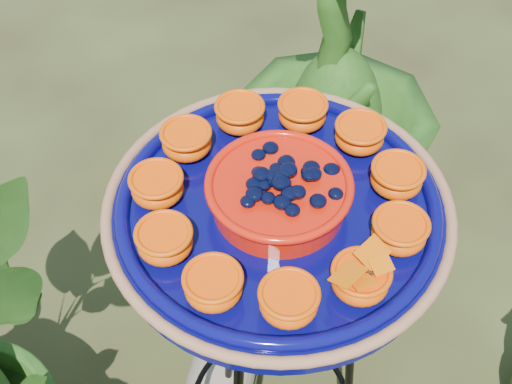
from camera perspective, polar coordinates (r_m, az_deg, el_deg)
tripod_stand at (r=1.41m, az=1.38°, el=-12.38°), size 0.42×0.42×0.98m
feeder_dish at (r=1.05m, az=1.81°, el=-1.16°), size 0.58×0.58×0.12m
driftwood_log at (r=2.00m, az=-2.15°, el=-12.08°), size 0.54×0.44×0.18m
shrub_back_right at (r=2.01m, az=6.60°, el=8.54°), size 0.85×0.85×1.07m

